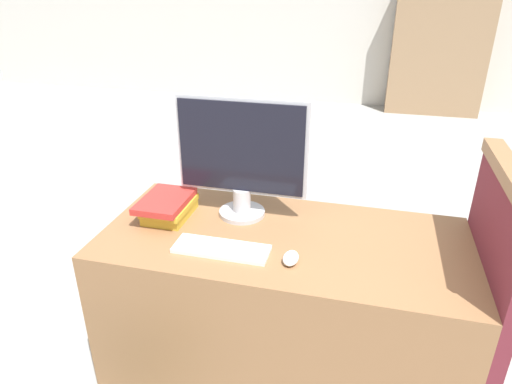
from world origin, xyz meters
name	(u,v)px	position (x,y,z in m)	size (l,w,h in m)	color
wall_back	(361,0)	(0.00, 5.49, 1.40)	(12.00, 0.06, 2.80)	beige
desk	(282,308)	(0.00, 0.35, 0.37)	(1.48, 0.70, 0.73)	#8C603D
carrel_divider	(480,302)	(0.77, 0.34, 0.56)	(0.07, 0.67, 1.11)	maroon
monitor	(241,156)	(-0.22, 0.49, 1.00)	(0.56, 0.20, 0.52)	#B7B7BC
keyboard	(221,249)	(-0.21, 0.19, 0.74)	(0.37, 0.13, 0.02)	white
mouse	(291,258)	(0.06, 0.18, 0.75)	(0.06, 0.10, 0.03)	white
book_stack	(168,206)	(-0.52, 0.39, 0.78)	(0.20, 0.27, 0.09)	gold
bookshelf_far	(439,51)	(1.06, 5.25, 0.81)	(1.18, 0.32, 1.63)	#9E7A56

